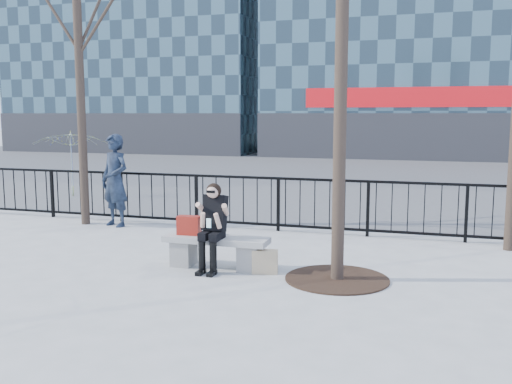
# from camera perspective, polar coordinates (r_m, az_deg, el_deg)

# --- Properties ---
(ground) EXTENTS (120.00, 120.00, 0.00)m
(ground) POSITION_cam_1_polar(r_m,az_deg,el_deg) (8.97, -3.98, -7.55)
(ground) COLOR gray
(ground) RESTS_ON ground
(street_surface) EXTENTS (60.00, 23.00, 0.01)m
(street_surface) POSITION_cam_1_polar(r_m,az_deg,el_deg) (23.40, 9.32, 1.92)
(street_surface) COLOR #474747
(street_surface) RESTS_ON ground
(railing) EXTENTS (14.00, 0.06, 1.10)m
(railing) POSITION_cam_1_polar(r_m,az_deg,el_deg) (11.64, 1.30, -1.17)
(railing) COLOR black
(railing) RESTS_ON ground
(tree_grate) EXTENTS (1.50, 1.50, 0.02)m
(tree_grate) POSITION_cam_1_polar(r_m,az_deg,el_deg) (8.40, 8.10, -8.60)
(tree_grate) COLOR black
(tree_grate) RESTS_ON ground
(bench_main) EXTENTS (1.65, 0.46, 0.49)m
(bench_main) POSITION_cam_1_polar(r_m,az_deg,el_deg) (8.89, -4.00, -5.68)
(bench_main) COLOR gray
(bench_main) RESTS_ON ground
(seated_woman) EXTENTS (0.50, 0.64, 1.34)m
(seated_woman) POSITION_cam_1_polar(r_m,az_deg,el_deg) (8.67, -4.40, -3.54)
(seated_woman) COLOR black
(seated_woman) RESTS_ON ground
(handbag) EXTENTS (0.37, 0.19, 0.30)m
(handbag) POSITION_cam_1_polar(r_m,az_deg,el_deg) (9.01, -6.72, -3.33)
(handbag) COLOR maroon
(handbag) RESTS_ON bench_main
(shopping_bag) EXTENTS (0.40, 0.22, 0.36)m
(shopping_bag) POSITION_cam_1_polar(r_m,az_deg,el_deg) (8.58, 0.90, -6.99)
(shopping_bag) COLOR beige
(shopping_bag) RESTS_ON ground
(standing_man) EXTENTS (0.83, 0.68, 1.96)m
(standing_man) POSITION_cam_1_polar(r_m,az_deg,el_deg) (12.40, -13.92, 1.14)
(standing_man) COLOR black
(standing_man) RESTS_ON ground
(vendor_umbrella) EXTENTS (2.42, 2.45, 1.90)m
(vendor_umbrella) POSITION_cam_1_polar(r_m,az_deg,el_deg) (17.19, -18.01, 2.69)
(vendor_umbrella) COLOR #E4F235
(vendor_umbrella) RESTS_ON ground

